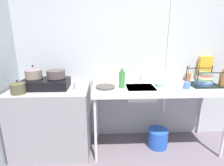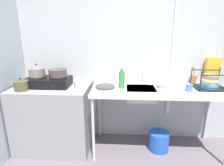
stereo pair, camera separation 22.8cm
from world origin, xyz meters
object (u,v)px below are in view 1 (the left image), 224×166
object	(u,v)px
sink_basin	(140,93)
bottle_by_rack	(222,79)
stove	(46,83)
bottle_by_sink	(122,80)
dish_rack	(204,80)
pot_beside_stove	(18,88)
small_bowl_on_drainboard	(160,85)
pot_on_right_burner	(56,74)
utensil_jar	(188,77)
percolator	(77,83)
frying_pan	(105,87)
cup_by_rack	(187,85)
pot_on_left_burner	(33,72)
cereal_box	(205,69)
bucket_on_floor	(158,138)
faucet	(142,74)

from	to	relation	value
sink_basin	bottle_by_rack	xyz separation A→B (m)	(1.07, -0.02, 0.17)
stove	bottle_by_sink	world-z (taller)	bottle_by_sink
dish_rack	pot_beside_stove	bearing A→B (deg)	-174.37
dish_rack	small_bowl_on_drainboard	world-z (taller)	dish_rack
pot_on_right_burner	utensil_jar	distance (m)	1.85
percolator	utensil_jar	xyz separation A→B (m)	(1.57, 0.31, -0.02)
frying_pan	cup_by_rack	size ratio (longest dim) A/B	2.97
bottle_by_sink	utensil_jar	distance (m)	1.05
utensil_jar	stove	bearing A→B (deg)	-172.22
pot_on_left_burner	utensil_jar	world-z (taller)	pot_on_left_burner
percolator	cup_by_rack	xyz separation A→B (m)	(1.38, -0.06, -0.03)
cereal_box	bucket_on_floor	bearing A→B (deg)	-160.56
frying_pan	small_bowl_on_drainboard	world-z (taller)	small_bowl_on_drainboard
percolator	bottle_by_rack	size ratio (longest dim) A/B	0.65
percolator	sink_basin	xyz separation A→B (m)	(0.81, 0.03, -0.15)
percolator	cereal_box	xyz separation A→B (m)	(1.81, 0.32, 0.11)
small_bowl_on_drainboard	bucket_on_floor	size ratio (longest dim) A/B	0.43
pot_beside_stove	bottle_by_rack	bearing A→B (deg)	3.59
sink_basin	pot_on_left_burner	bearing A→B (deg)	179.62
bottle_by_sink	utensil_jar	bearing A→B (deg)	16.41
frying_pan	dish_rack	bearing A→B (deg)	2.74
cup_by_rack	pot_on_left_burner	bearing A→B (deg)	177.05
bucket_on_floor	faucet	bearing A→B (deg)	150.00
utensil_jar	frying_pan	bearing A→B (deg)	-166.53
stove	pot_beside_stove	xyz separation A→B (m)	(-0.26, -0.19, 0.01)
percolator	bucket_on_floor	distance (m)	1.37
stove	dish_rack	size ratio (longest dim) A/B	1.51
stove	cup_by_rack	size ratio (longest dim) A/B	6.74
faucet	cup_by_rack	world-z (taller)	faucet
faucet	bottle_by_rack	xyz separation A→B (m)	(1.03, -0.15, -0.05)
bottle_by_sink	utensil_jar	xyz separation A→B (m)	(1.00, 0.29, -0.05)
bucket_on_floor	bottle_by_sink	bearing A→B (deg)	-178.68
pot_beside_stove	small_bowl_on_drainboard	bearing A→B (deg)	6.85
small_bowl_on_drainboard	cereal_box	size ratio (longest dim) A/B	0.34
percolator	sink_basin	size ratio (longest dim) A/B	0.41
percolator	utensil_jar	world-z (taller)	utensil_jar
dish_rack	bottle_by_rack	xyz separation A→B (m)	(0.20, -0.07, 0.02)
sink_basin	cereal_box	world-z (taller)	cereal_box
percolator	frying_pan	world-z (taller)	percolator
pot_beside_stove	bucket_on_floor	distance (m)	1.95
pot_on_right_burner	pot_beside_stove	size ratio (longest dim) A/B	1.33
cup_by_rack	cereal_box	size ratio (longest dim) A/B	0.24
faucet	cereal_box	world-z (taller)	cereal_box
sink_basin	small_bowl_on_drainboard	size ratio (longest dim) A/B	3.01
pot_on_right_burner	frying_pan	bearing A→B (deg)	-2.05
bottle_by_sink	small_bowl_on_drainboard	bearing A→B (deg)	5.08
small_bowl_on_drainboard	bottle_by_rack	size ratio (longest dim) A/B	0.53
cup_by_rack	bottle_by_sink	bearing A→B (deg)	174.90
faucet	cup_by_rack	xyz separation A→B (m)	(0.53, -0.22, -0.10)
stove	bucket_on_floor	bearing A→B (deg)	-0.53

